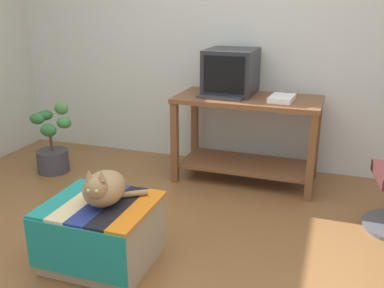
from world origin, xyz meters
The scene contains 9 objects.
ground_plane centered at (0.00, 0.00, 0.00)m, with size 14.00×14.00×0.00m, color brown.
back_wall centered at (0.00, 2.05, 1.30)m, with size 8.00×0.10×2.60m, color silver.
desk centered at (0.23, 1.60, 0.53)m, with size 1.27×0.64×0.78m.
tv_monitor centered at (0.04, 1.71, 0.97)m, with size 0.44×0.51×0.40m.
keyboard centered at (0.01, 1.46, 0.79)m, with size 0.40×0.15×0.02m, color #333338.
book centered at (0.53, 1.55, 0.80)m, with size 0.19×0.29×0.04m, color white.
ottoman_with_blanket centered at (-0.34, 0.00, 0.21)m, with size 0.65×0.59×0.41m.
cat centered at (-0.30, -0.01, 0.51)m, with size 0.36×0.40×0.26m.
potted_plant centered at (-1.57, 1.19, 0.24)m, with size 0.39×0.37×0.66m.
Camera 1 is at (0.96, -2.05, 1.57)m, focal length 40.05 mm.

